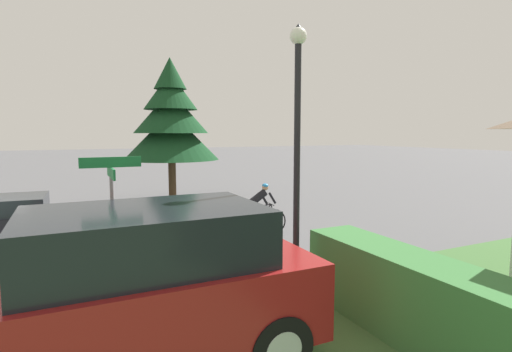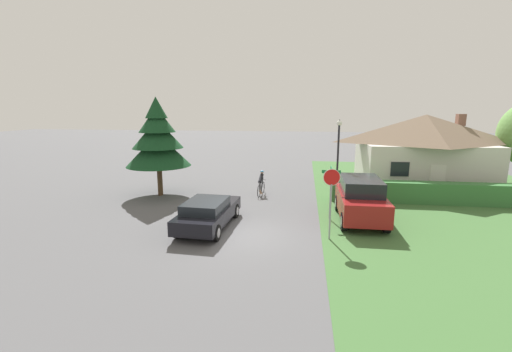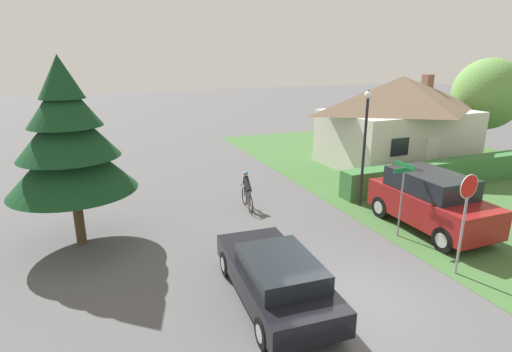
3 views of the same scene
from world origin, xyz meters
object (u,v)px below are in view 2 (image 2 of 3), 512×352
object	(u,v)px
stop_sign	(331,190)
street_lamp	(338,151)
cottage_house	(423,150)
conifer_tall_near	(158,140)
parked_suv_right	(361,199)
sedan_left_lane	(208,213)
street_name_sign	(331,183)
cyclist	(261,184)

from	to	relation	value
stop_sign	street_lamp	distance (m)	5.76
street_lamp	cottage_house	bearing A→B (deg)	39.75
stop_sign	conifer_tall_near	bearing A→B (deg)	-35.91
parked_suv_right	stop_sign	xyz separation A→B (m)	(-1.65, -2.77, 1.04)
sedan_left_lane	street_name_sign	size ratio (longest dim) A/B	1.79
cottage_house	conifer_tall_near	xyz separation A→B (m)	(-17.05, -4.67, 0.92)
stop_sign	conifer_tall_near	distance (m)	11.90
cyclist	sedan_left_lane	bearing A→B (deg)	172.33
cottage_house	sedan_left_lane	xyz separation A→B (m)	(-12.38, -10.10, -1.89)
sedan_left_lane	conifer_tall_near	xyz separation A→B (m)	(-4.67, 5.42, 2.81)
street_name_sign	cottage_house	bearing A→B (deg)	50.25
cyclist	parked_suv_right	size ratio (longest dim) A/B	0.39
parked_suv_right	conifer_tall_near	size ratio (longest dim) A/B	0.75
sedan_left_lane	street_lamp	xyz separation A→B (m)	(6.17, 4.93, 2.32)
parked_suv_right	sedan_left_lane	bearing A→B (deg)	106.53
conifer_tall_near	stop_sign	bearing A→B (deg)	-31.24
street_lamp	street_name_sign	size ratio (longest dim) A/B	1.82
cottage_house	street_lamp	distance (m)	8.09
cottage_house	parked_suv_right	world-z (taller)	cottage_house
cottage_house	cyclist	size ratio (longest dim) A/B	4.98
sedan_left_lane	street_lamp	world-z (taller)	street_lamp
parked_suv_right	street_lamp	bearing A→B (deg)	17.77
conifer_tall_near	sedan_left_lane	bearing A→B (deg)	-49.26
sedan_left_lane	cyclist	distance (m)	6.57
sedan_left_lane	stop_sign	xyz separation A→B (m)	(5.43, -0.70, 1.39)
cyclist	cottage_house	bearing A→B (deg)	-64.11
cyclist	conifer_tall_near	bearing A→B (deg)	105.19
parked_suv_right	cottage_house	bearing A→B (deg)	-33.21
sedan_left_lane	street_name_sign	bearing A→B (deg)	-67.67
cottage_house	street_name_sign	xyz separation A→B (m)	(-6.77, -8.14, -0.76)
cottage_house	stop_sign	distance (m)	12.85
sedan_left_lane	cyclist	size ratio (longest dim) A/B	2.62
street_lamp	conifer_tall_near	distance (m)	10.86
sedan_left_lane	conifer_tall_near	bearing A→B (deg)	43.81
parked_suv_right	street_lamp	xyz separation A→B (m)	(-0.91, 2.87, 1.97)
parked_suv_right	street_name_sign	size ratio (longest dim) A/B	1.74
parked_suv_right	stop_sign	world-z (taller)	stop_sign
sedan_left_lane	conifer_tall_near	size ratio (longest dim) A/B	0.77
cottage_house	conifer_tall_near	distance (m)	17.70
parked_suv_right	street_lamp	size ratio (longest dim) A/B	0.96
parked_suv_right	conifer_tall_near	world-z (taller)	conifer_tall_near
sedan_left_lane	cyclist	bearing A→B (deg)	-11.33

